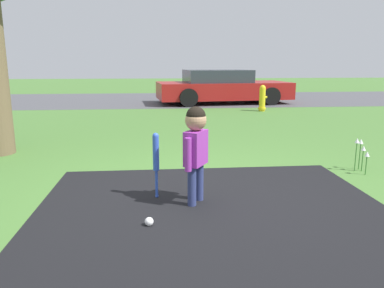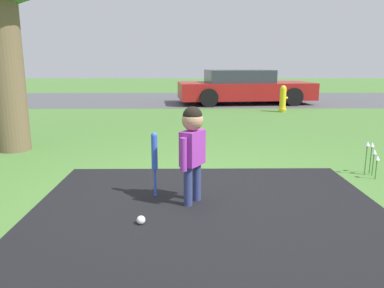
{
  "view_description": "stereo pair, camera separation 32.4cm",
  "coord_description": "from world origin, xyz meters",
  "px_view_note": "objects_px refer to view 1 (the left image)",
  "views": [
    {
      "loc": [
        -0.41,
        -3.82,
        1.4
      ],
      "look_at": [
        -0.04,
        0.16,
        0.53
      ],
      "focal_mm": 35.0,
      "sensor_mm": 36.0,
      "label": 1
    },
    {
      "loc": [
        -0.08,
        -3.83,
        1.4
      ],
      "look_at": [
        -0.04,
        0.16,
        0.53
      ],
      "focal_mm": 35.0,
      "sensor_mm": 36.0,
      "label": 2
    }
  ],
  "objects_px": {
    "child": "(196,141)",
    "parked_car": "(222,87)",
    "sports_ball": "(149,222)",
    "fire_hydrant": "(262,98)",
    "baseball_bat": "(156,156)"
  },
  "relations": [
    {
      "from": "baseball_bat",
      "to": "fire_hydrant",
      "type": "distance_m",
      "value": 7.58
    },
    {
      "from": "child",
      "to": "parked_car",
      "type": "bearing_deg",
      "value": 20.23
    },
    {
      "from": "sports_ball",
      "to": "fire_hydrant",
      "type": "height_order",
      "value": "fire_hydrant"
    },
    {
      "from": "baseball_bat",
      "to": "parked_car",
      "type": "bearing_deg",
      "value": 76.12
    },
    {
      "from": "fire_hydrant",
      "to": "parked_car",
      "type": "distance_m",
      "value": 2.44
    },
    {
      "from": "sports_ball",
      "to": "fire_hydrant",
      "type": "distance_m",
      "value": 8.26
    },
    {
      "from": "child",
      "to": "sports_ball",
      "type": "height_order",
      "value": "child"
    },
    {
      "from": "child",
      "to": "baseball_bat",
      "type": "distance_m",
      "value": 0.48
    },
    {
      "from": "baseball_bat",
      "to": "parked_car",
      "type": "relative_size",
      "value": 0.15
    },
    {
      "from": "fire_hydrant",
      "to": "baseball_bat",
      "type": "bearing_deg",
      "value": -114.0
    },
    {
      "from": "fire_hydrant",
      "to": "parked_car",
      "type": "xyz_separation_m",
      "value": [
        -0.8,
        2.3,
        0.18
      ]
    },
    {
      "from": "sports_ball",
      "to": "parked_car",
      "type": "relative_size",
      "value": 0.02
    },
    {
      "from": "child",
      "to": "sports_ball",
      "type": "bearing_deg",
      "value": 169.33
    },
    {
      "from": "child",
      "to": "parked_car",
      "type": "height_order",
      "value": "parked_car"
    },
    {
      "from": "child",
      "to": "fire_hydrant",
      "type": "height_order",
      "value": "child"
    }
  ]
}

